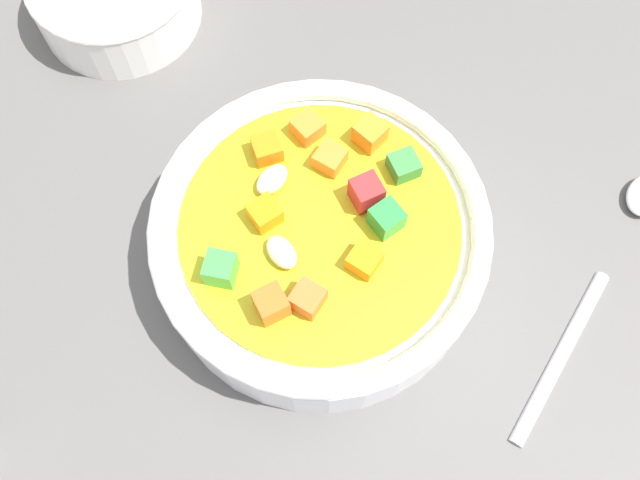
% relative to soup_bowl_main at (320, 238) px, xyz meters
% --- Properties ---
extents(ground_plane, '(1.40, 1.40, 0.02)m').
position_rel_soup_bowl_main_xyz_m(ground_plane, '(-0.00, -0.00, -0.04)').
color(ground_plane, '#565451').
extents(soup_bowl_main, '(0.20, 0.20, 0.07)m').
position_rel_soup_bowl_main_xyz_m(soup_bowl_main, '(0.00, 0.00, 0.00)').
color(soup_bowl_main, white).
rests_on(soup_bowl_main, ground_plane).
extents(spoon, '(0.19, 0.10, 0.01)m').
position_rel_soup_bowl_main_xyz_m(spoon, '(0.01, -0.18, -0.02)').
color(spoon, silver).
rests_on(spoon, ground_plane).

